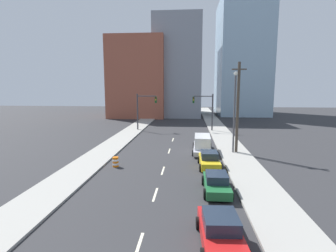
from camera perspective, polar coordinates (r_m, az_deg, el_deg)
sidewalk_left at (r=52.69m, az=-6.19°, el=0.21°), size 3.46×93.78×0.17m
sidewalk_right at (r=52.02m, az=10.38°, el=0.01°), size 3.46×93.78×0.17m
lane_stripe_at_7m at (r=13.79m, az=-6.46°, el=-24.63°), size 0.16×2.40×0.01m
lane_stripe_at_13m at (r=19.19m, az=-2.80°, el=-14.65°), size 0.16×2.40×0.01m
lane_stripe_at_19m at (r=24.24m, az=-1.11°, el=-9.66°), size 0.16×2.40×0.01m
lane_stripe_at_26m at (r=31.41m, az=0.27°, el=-5.46°), size 0.16×2.40×0.01m
lane_stripe_at_33m at (r=38.14m, az=1.07°, el=-2.99°), size 0.16×2.40×0.01m
building_brick_left at (r=70.68m, az=-6.17°, el=10.29°), size 14.00×16.00×19.93m
building_office_center at (r=73.65m, az=2.24°, el=12.34°), size 12.00×20.00×25.28m
building_glass_right at (r=79.16m, az=15.67°, el=13.92°), size 13.00×20.00×31.22m
traffic_signal_left at (r=46.10m, az=-5.52°, el=4.09°), size 3.55×0.35×6.45m
traffic_signal_right at (r=45.48m, az=8.48°, el=3.98°), size 3.55×0.35×6.45m
utility_pole_right_mid at (r=30.53m, az=14.93°, el=3.90°), size 1.60×0.32×10.31m
traffic_barrel at (r=25.72m, az=-11.35°, el=-7.67°), size 0.56×0.56×0.95m
street_lamp at (r=30.31m, az=14.28°, el=3.96°), size 0.44×0.44×9.27m
sedan_red at (r=13.78m, az=11.32°, el=-21.46°), size 2.29×4.55×1.51m
sedan_green at (r=19.75m, az=10.51°, el=-12.12°), size 2.01×4.30×1.38m
sedan_yellow at (r=25.35m, az=8.95°, el=-7.34°), size 2.09×4.34×1.52m
box_truck_silver at (r=30.83m, az=7.48°, el=-3.97°), size 2.43×6.37×2.01m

